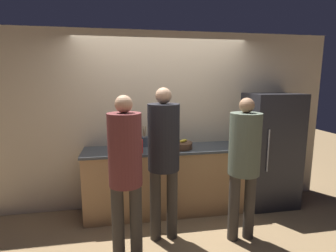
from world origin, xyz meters
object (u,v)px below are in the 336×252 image
person_right (244,157)px  cup_red (133,145)px  fruit_bowl (181,145)px  utensil_crock (144,141)px  bottle_red (140,146)px  person_center (164,150)px  person_left (125,166)px  refrigerator (270,150)px  bottle_dark (138,145)px  bottle_green (161,141)px

person_right → cup_red: size_ratio=17.57×
fruit_bowl → utensil_crock: bearing=154.4°
fruit_bowl → bottle_red: bearing=-166.8°
person_center → person_right: size_ratio=1.07×
person_right → fruit_bowl: (-0.58, 0.76, -0.03)m
fruit_bowl → person_left: bearing=-130.7°
fruit_bowl → person_right: bearing=-52.6°
refrigerator → person_left: person_left is taller
person_right → utensil_crock: bearing=137.1°
person_center → fruit_bowl: size_ratio=5.53×
person_right → bottle_dark: 1.38m
person_left → cup_red: 1.03m
cup_red → person_right: bearing=-35.2°
refrigerator → utensil_crock: 1.91m
person_center → utensil_crock: bearing=100.4°
utensil_crock → bottle_green: size_ratio=1.94×
bottle_dark → person_center: bearing=-64.8°
bottle_green → person_right: bearing=-51.1°
person_left → bottle_green: 1.28m
person_right → fruit_bowl: 0.96m
person_left → bottle_green: bearing=65.3°
person_right → fruit_bowl: bearing=127.4°
fruit_bowl → utensil_crock: size_ratio=1.12×
person_left → refrigerator: bearing=23.4°
utensil_crock → bottle_dark: size_ratio=1.38×
person_left → utensil_crock: 1.18m
person_left → person_center: size_ratio=0.97×
person_right → cup_red: bearing=144.8°
bottle_red → bottle_dark: bearing=104.0°
refrigerator → person_center: bearing=-160.0°
refrigerator → bottle_green: 1.67m
refrigerator → cup_red: 2.07m
person_right → bottle_dark: size_ratio=8.00×
refrigerator → utensil_crock: refrigerator is taller
utensil_crock → bottle_green: (0.25, 0.03, -0.01)m
person_center → fruit_bowl: (0.34, 0.59, -0.10)m
refrigerator → bottle_red: 2.00m
person_right → cup_red: person_right is taller
refrigerator → bottle_green: size_ratio=11.28×
refrigerator → fruit_bowl: bearing=-178.3°
person_center → cup_red: (-0.32, 0.70, -0.10)m
refrigerator → person_center: (-1.74, -0.63, 0.25)m
bottle_red → person_right: bearing=-28.5°
person_center → utensil_crock: 0.84m
refrigerator → utensil_crock: (-1.89, 0.19, 0.17)m
person_left → bottle_dark: size_ratio=8.24×
person_center → person_right: person_center is taller
person_right → person_center: bearing=169.6°
utensil_crock → bottle_red: 0.38m
cup_red → bottle_green: bearing=19.5°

